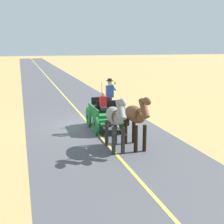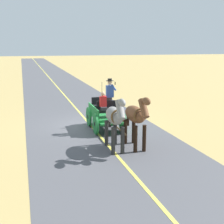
{
  "view_description": "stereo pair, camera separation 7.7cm",
  "coord_description": "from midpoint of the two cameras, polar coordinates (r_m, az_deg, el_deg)",
  "views": [
    {
      "loc": [
        3.28,
        14.89,
        4.05
      ],
      "look_at": [
        -0.54,
        2.16,
        1.1
      ],
      "focal_mm": 48.93,
      "sensor_mm": 36.0,
      "label": 1
    },
    {
      "loc": [
        3.2,
        14.91,
        4.05
      ],
      "look_at": [
        -0.54,
        2.16,
        1.1
      ],
      "focal_mm": 48.93,
      "sensor_mm": 36.0,
      "label": 2
    }
  ],
  "objects": [
    {
      "name": "ground_plane",
      "position": [
        15.78,
        -3.98,
        -2.39
      ],
      "size": [
        200.0,
        200.0,
        0.0
      ],
      "primitive_type": "plane",
      "color": "tan"
    },
    {
      "name": "road_surface",
      "position": [
        15.78,
        -3.98,
        -2.38
      ],
      "size": [
        6.44,
        160.0,
        0.01
      ],
      "primitive_type": "cube",
      "color": "#4C4C51",
      "rests_on": "ground"
    },
    {
      "name": "road_centre_stripe",
      "position": [
        15.78,
        -3.98,
        -2.36
      ],
      "size": [
        0.12,
        160.0,
        0.0
      ],
      "primitive_type": "cube",
      "color": "#DBCC4C",
      "rests_on": "road_surface"
    },
    {
      "name": "horse_drawn_carriage",
      "position": [
        14.72,
        -1.06,
        -0.18
      ],
      "size": [
        1.43,
        4.5,
        2.5
      ],
      "color": "#1E7233",
      "rests_on": "ground"
    },
    {
      "name": "horse_near_side",
      "position": [
        11.92,
        4.67,
        -0.74
      ],
      "size": [
        0.6,
        2.13,
        2.21
      ],
      "color": "brown",
      "rests_on": "ground"
    },
    {
      "name": "horse_off_side",
      "position": [
        11.66,
        0.75,
        -1.01
      ],
      "size": [
        0.61,
        2.13,
        2.21
      ],
      "color": "gray",
      "rests_on": "ground"
    }
  ]
}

